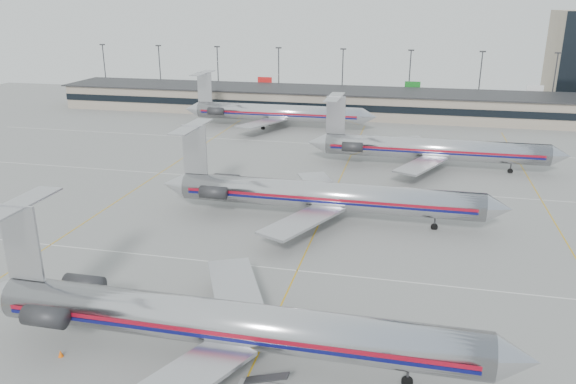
% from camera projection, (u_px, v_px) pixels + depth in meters
% --- Properties ---
extents(ground, '(260.00, 260.00, 0.00)m').
position_uv_depth(ground, '(274.00, 319.00, 51.06)').
color(ground, gray).
rests_on(ground, ground).
extents(apron_markings, '(160.00, 0.15, 0.02)m').
position_uv_depth(apron_markings, '(297.00, 270.00, 60.28)').
color(apron_markings, silver).
rests_on(apron_markings, ground).
extents(terminal, '(162.00, 17.00, 6.25)m').
position_uv_depth(terminal, '(370.00, 103.00, 140.41)').
color(terminal, gray).
rests_on(terminal, ground).
extents(light_mast_row, '(163.60, 0.40, 15.28)m').
position_uv_depth(light_mast_row, '(376.00, 74.00, 151.59)').
color(light_mast_row, '#38383D').
rests_on(light_mast_row, ground).
extents(jet_foreground, '(45.80, 26.97, 11.99)m').
position_uv_depth(jet_foreground, '(221.00, 322.00, 44.26)').
color(jet_foreground, silver).
rests_on(jet_foreground, ground).
extents(jet_second_row, '(45.87, 27.01, 12.01)m').
position_uv_depth(jet_second_row, '(320.00, 195.00, 73.09)').
color(jet_second_row, silver).
rests_on(jet_second_row, ground).
extents(jet_third_row, '(43.78, 26.93, 11.97)m').
position_uv_depth(jet_third_row, '(428.00, 148.00, 96.12)').
color(jet_third_row, silver).
rests_on(jet_third_row, ground).
extents(jet_back_row, '(44.55, 27.41, 12.18)m').
position_uv_depth(jet_back_row, '(274.00, 112.00, 126.79)').
color(jet_back_row, silver).
rests_on(jet_back_row, ground).
extents(cone_left, '(0.54, 0.54, 0.58)m').
position_uv_depth(cone_left, '(61.00, 354.00, 45.63)').
color(cone_left, '#FF6008').
rests_on(cone_left, ground).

